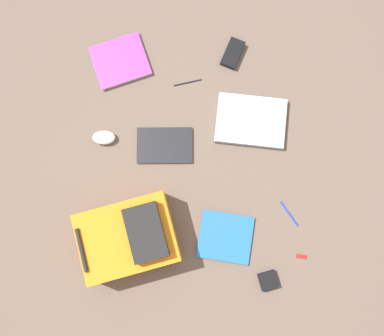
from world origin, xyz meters
The scene contains 12 objects.
ground_plane centered at (0.00, 0.00, 0.00)m, with size 3.82×3.82×0.00m, color brown.
backpack centered at (-0.32, 0.27, 0.09)m, with size 0.38×0.45×0.21m.
laptop centered at (0.19, -0.26, 0.02)m, with size 0.27×0.34×0.03m.
book_manual centered at (-0.33, -0.13, 0.01)m, with size 0.24×0.26×0.01m.
book_comic centered at (0.49, 0.34, 0.01)m, with size 0.28×0.30×0.02m.
book_red centered at (0.08, 0.13, 0.01)m, with size 0.17×0.25×0.01m.
computer_mouse centered at (0.12, 0.40, 0.02)m, with size 0.06×0.10×0.04m, color silver.
power_brick centered at (0.51, -0.19, 0.01)m, with size 0.07×0.14×0.03m, color black.
pen_black centered at (0.38, 0.02, 0.00)m, with size 0.01×0.01×0.13m, color black.
pen_blue centered at (-0.23, -0.42, 0.00)m, with size 0.01×0.01×0.13m, color #1933B2.
earbud_pouch centered at (-0.51, -0.31, 0.01)m, with size 0.07×0.07×0.03m, color black.
usb_stick centered at (-0.42, -0.47, 0.00)m, with size 0.02×0.05×0.01m, color #B21919.
Camera 1 is at (-0.28, 0.01, 1.84)m, focal length 38.52 mm.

